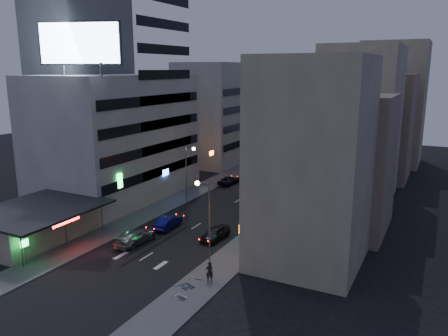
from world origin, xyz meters
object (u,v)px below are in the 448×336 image
Objects in this scene: scooter_black_a at (187,294)px; scooter_black_b at (196,282)px; parked_car_right_near at (215,233)px; parked_car_right_far at (278,193)px; scooter_silver_b at (202,273)px; scooter_blue at (190,283)px; scooter_silver_a at (188,292)px; parked_car_right_mid at (251,212)px; person at (209,271)px; parked_car_left at (229,180)px; road_car_blue at (168,222)px; road_car_silver at (135,237)px.

scooter_black_a is 0.89× the size of scooter_black_b.
parked_car_right_near is 18.68m from parked_car_right_far.
scooter_blue is at bearing 167.24° from scooter_silver_b.
scooter_blue is at bearing 40.94° from scooter_silver_a.
parked_car_right_near reaches higher than parked_car_right_mid.
person reaches higher than parked_car_right_near.
scooter_silver_b is (-0.69, 3.54, -0.03)m from scooter_silver_a.
scooter_silver_a is 1.78m from scooter_black_b.
scooter_black_b is (3.37, -19.83, 0.01)m from parked_car_right_mid.
person reaches higher than parked_car_right_far.
scooter_black_a is at bearing -158.88° from scooter_silver_a.
parked_car_right_near is 2.60× the size of scooter_silver_a.
parked_car_right_far is at bearing 161.24° from parked_car_left.
parked_car_right_near is 0.97× the size of road_car_blue.
person reaches higher than parked_car_left.
person is at bearing 8.44° from scooter_black_a.
scooter_silver_a is 0.95× the size of scooter_black_b.
scooter_silver_b is (10.80, -3.97, -0.17)m from road_car_silver.
parked_car_right_mid is 16.72m from parked_car_left.
scooter_silver_a is (4.19, -12.56, -0.12)m from parked_car_right_near.
parked_car_right_far is 31.44m from scooter_silver_a.
scooter_silver_a is (13.66, -35.01, 0.00)m from parked_car_left.
scooter_black_a is at bearing 113.05° from parked_car_left.
parked_car_left is at bearing 34.08° from scooter_blue.
road_car_blue is at bearing 61.46° from scooter_black_b.
scooter_silver_b is (-0.35, 1.79, -0.06)m from scooter_black_b.
parked_car_right_far is at bearing -6.25° from scooter_silver_b.
scooter_silver_b is at bearing 12.53° from scooter_blue.
scooter_black_a is 0.90× the size of scooter_blue.
road_car_silver is 12.40m from scooter_blue.
scooter_black_b is at bearing -32.87° from scooter_blue.
parked_car_right_far is 25.01m from road_car_silver.
road_car_blue is 5.63m from road_car_silver.
parked_car_right_mid is at bearing -2.79° from scooter_silver_b.
parked_car_right_far is 3.04× the size of scooter_silver_b.
scooter_black_b is at bearing 24.85° from scooter_silver_a.
parked_car_right_far reaches higher than scooter_black_b.
scooter_black_b is (13.33, -33.27, 0.03)m from parked_car_left.
scooter_blue is at bearing 152.65° from road_car_silver.
parked_car_left reaches higher than scooter_silver_a.
parked_car_right_mid is 18.29m from scooter_silver_b.
road_car_blue is 14.03m from scooter_silver_b.
scooter_black_a is at bearing -143.72° from scooter_blue.
road_car_blue reaches higher than scooter_black_a.
scooter_black_a is (11.54, -7.87, -0.17)m from road_car_silver.
parked_car_right_far is 1.06× the size of road_car_blue.
scooter_silver_b is at bearing -65.06° from parked_car_right_near.
parked_car_right_near is 24.37m from parked_car_left.
scooter_blue is 0.99× the size of scooter_black_b.
parked_car_right_mid is 21.89m from scooter_silver_a.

